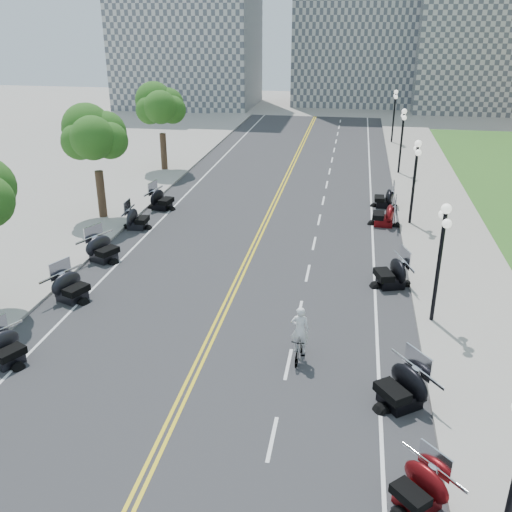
{
  "coord_description": "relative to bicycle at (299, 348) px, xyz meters",
  "views": [
    {
      "loc": [
        5.02,
        -17.35,
        11.61
      ],
      "look_at": [
        1.15,
        5.03,
        2.0
      ],
      "focal_mm": 40.0,
      "sensor_mm": 36.0,
      "label": 1
    }
  ],
  "objects": [
    {
      "name": "ground",
      "position": [
        -3.55,
        -0.36,
        -0.5
      ],
      "size": [
        160.0,
        160.0,
        0.0
      ],
      "primitive_type": "plane",
      "color": "gray"
    },
    {
      "name": "road",
      "position": [
        -3.55,
        9.64,
        -0.49
      ],
      "size": [
        16.0,
        90.0,
        0.01
      ],
      "primitive_type": "cube",
      "color": "#333335",
      "rests_on": "ground"
    },
    {
      "name": "centerline_yellow_a",
      "position": [
        -3.67,
        9.64,
        -0.49
      ],
      "size": [
        0.12,
        90.0,
        0.0
      ],
      "primitive_type": "cube",
      "color": "yellow",
      "rests_on": "road"
    },
    {
      "name": "centerline_yellow_b",
      "position": [
        -3.43,
        9.64,
        -0.49
      ],
      "size": [
        0.12,
        90.0,
        0.0
      ],
      "primitive_type": "cube",
      "color": "yellow",
      "rests_on": "road"
    },
    {
      "name": "edge_line_north",
      "position": [
        2.85,
        9.64,
        -0.49
      ],
      "size": [
        0.12,
        90.0,
        0.0
      ],
      "primitive_type": "cube",
      "color": "white",
      "rests_on": "road"
    },
    {
      "name": "edge_line_south",
      "position": [
        -9.95,
        9.64,
        -0.49
      ],
      "size": [
        0.12,
        90.0,
        0.0
      ],
      "primitive_type": "cube",
      "color": "white",
      "rests_on": "road"
    },
    {
      "name": "lane_dash_5",
      "position": [
        -0.35,
        -4.36,
        -0.49
      ],
      "size": [
        0.12,
        2.0,
        0.0
      ],
      "primitive_type": "cube",
      "color": "white",
      "rests_on": "road"
    },
    {
      "name": "lane_dash_6",
      "position": [
        -0.35,
        -0.36,
        -0.49
      ],
      "size": [
        0.12,
        2.0,
        0.0
      ],
      "primitive_type": "cube",
      "color": "white",
      "rests_on": "road"
    },
    {
      "name": "lane_dash_7",
      "position": [
        -0.35,
        3.64,
        -0.49
      ],
      "size": [
        0.12,
        2.0,
        0.0
      ],
      "primitive_type": "cube",
      "color": "white",
      "rests_on": "road"
    },
    {
      "name": "lane_dash_8",
      "position": [
        -0.35,
        7.64,
        -0.49
      ],
      "size": [
        0.12,
        2.0,
        0.0
      ],
      "primitive_type": "cube",
      "color": "white",
      "rests_on": "road"
    },
    {
      "name": "lane_dash_9",
      "position": [
        -0.35,
        11.64,
        -0.49
      ],
      "size": [
        0.12,
        2.0,
        0.0
      ],
      "primitive_type": "cube",
      "color": "white",
      "rests_on": "road"
    },
    {
      "name": "lane_dash_10",
      "position": [
        -0.35,
        15.64,
        -0.49
      ],
      "size": [
        0.12,
        2.0,
        0.0
      ],
      "primitive_type": "cube",
      "color": "white",
      "rests_on": "road"
    },
    {
      "name": "lane_dash_11",
      "position": [
        -0.35,
        19.64,
        -0.49
      ],
      "size": [
        0.12,
        2.0,
        0.0
      ],
      "primitive_type": "cube",
      "color": "white",
      "rests_on": "road"
    },
    {
      "name": "lane_dash_12",
      "position": [
        -0.35,
        23.64,
        -0.49
      ],
      "size": [
        0.12,
        2.0,
        0.0
      ],
      "primitive_type": "cube",
      "color": "white",
      "rests_on": "road"
    },
    {
      "name": "lane_dash_13",
      "position": [
        -0.35,
        27.64,
        -0.49
      ],
      "size": [
        0.12,
        2.0,
        0.0
      ],
      "primitive_type": "cube",
      "color": "white",
      "rests_on": "road"
    },
    {
      "name": "lane_dash_14",
      "position": [
        -0.35,
        31.64,
        -0.49
      ],
      "size": [
        0.12,
        2.0,
        0.0
      ],
      "primitive_type": "cube",
      "color": "white",
      "rests_on": "road"
    },
    {
      "name": "lane_dash_15",
      "position": [
        -0.35,
        35.64,
        -0.49
      ],
      "size": [
        0.12,
        2.0,
        0.0
      ],
      "primitive_type": "cube",
      "color": "white",
      "rests_on": "road"
    },
    {
      "name": "lane_dash_16",
      "position": [
        -0.35,
        39.64,
        -0.49
      ],
      "size": [
        0.12,
        2.0,
        0.0
      ],
      "primitive_type": "cube",
      "color": "white",
      "rests_on": "road"
    },
    {
      "name": "lane_dash_17",
      "position": [
        -0.35,
        43.64,
        -0.49
      ],
      "size": [
        0.12,
        2.0,
        0.0
      ],
      "primitive_type": "cube",
      "color": "white",
      "rests_on": "road"
    },
    {
      "name": "lane_dash_18",
      "position": [
        -0.35,
        47.64,
        -0.49
      ],
      "size": [
        0.12,
        2.0,
        0.0
      ],
      "primitive_type": "cube",
      "color": "white",
      "rests_on": "road"
    },
    {
      "name": "lane_dash_19",
      "position": [
        -0.35,
        51.64,
        -0.49
      ],
      "size": [
        0.12,
        2.0,
        0.0
      ],
      "primitive_type": "cube",
      "color": "white",
      "rests_on": "road"
    },
    {
      "name": "sidewalk_north",
      "position": [
        6.95,
        9.64,
        -0.42
      ],
      "size": [
        5.0,
        90.0,
        0.15
      ],
      "primitive_type": "cube",
      "color": "#9E9991",
      "rests_on": "ground"
    },
    {
      "name": "sidewalk_south",
      "position": [
        -14.05,
        9.64,
        -0.42
      ],
      "size": [
        5.0,
        90.0,
        0.15
      ],
      "primitive_type": "cube",
      "color": "#9E9991",
      "rests_on": "ground"
    },
    {
      "name": "distant_block_a",
      "position": [
        -21.55,
        61.64,
        12.5
      ],
      "size": [
        18.0,
        14.0,
        26.0
      ],
      "primitive_type": "cube",
      "color": "gray",
      "rests_on": "ground"
    },
    {
      "name": "distant_block_c",
      "position": [
        18.45,
        64.64,
        10.5
      ],
      "size": [
        20.0,
        14.0,
        22.0
      ],
      "primitive_type": "cube",
      "color": "gray",
      "rests_on": "ground"
    },
    {
      "name": "street_lamp_1",
      "position": [
        5.05,
        -8.36,
        2.1
      ],
      "size": [
        0.5,
        1.2,
        4.9
      ],
      "primitive_type": null,
      "color": "black",
      "rests_on": "sidewalk_north"
    },
    {
      "name": "street_lamp_2",
      "position": [
        5.05,
        3.64,
        2.1
      ],
      "size": [
        0.5,
        1.2,
        4.9
      ],
      "primitive_type": null,
      "color": "black",
      "rests_on": "sidewalk_north"
    },
    {
      "name": "street_lamp_3",
      "position": [
        5.05,
        15.64,
        2.1
      ],
      "size": [
        0.5,
        1.2,
        4.9
      ],
      "primitive_type": null,
      "color": "black",
      "rests_on": "sidewalk_north"
    },
    {
      "name": "street_lamp_4",
      "position": [
        5.05,
        27.64,
        2.1
      ],
      "size": [
        0.5,
        1.2,
        4.9
      ],
      "primitive_type": null,
      "color": "black",
      "rests_on": "sidewalk_north"
    },
    {
      "name": "street_lamp_5",
      "position": [
        5.05,
        39.64,
        2.1
      ],
      "size": [
        0.5,
        1.2,
        4.9
      ],
      "primitive_type": null,
      "color": "black",
      "rests_on": "sidewalk_north"
    },
    {
      "name": "tree_3",
      "position": [
        -13.55,
        13.64,
        4.25
      ],
      "size": [
        4.8,
        4.8,
        9.2
      ],
      "primitive_type": null,
      "color": "#235619",
      "rests_on": "sidewalk_south"
    },
    {
      "name": "tree_4",
      "position": [
        -13.55,
        25.64,
        4.25
      ],
      "size": [
        4.8,
        4.8,
        9.2
      ],
      "primitive_type": null,
      "color": "#235619",
      "rests_on": "sidewalk_south"
    },
    {
      "name": "motorcycle_n_4",
      "position": [
        3.66,
        -6.18,
        0.13
      ],
      "size": [
        2.54,
        2.54,
        1.26
      ],
      "primitive_type": null,
      "rotation": [
        0.0,
        0.0,
        -0.81
      ],
      "color": "#590A0C",
      "rests_on": "road"
    },
    {
      "name": "motorcycle_n_5",
      "position": [
        3.46,
        -2.04,
        0.25
      ],
      "size": [
        2.97,
        2.97,
        1.49
      ],
      "primitive_type": null,
      "rotation": [
        0.0,
        0.0,
        -0.94
      ],
      "color": "black",
      "rests_on": "road"
    },
    {
      "name": "motorcycle_n_7",
      "position": [
        3.54,
        6.86,
        0.25
      ],
      "size": [
        2.67,
        2.67,
        1.49
      ],
      "primitive_type": null,
      "rotation": [
        0.0,
        0.0,
        -1.26
      ],
      "color": "black",
      "rests_on": "road"
    },
    {
      "name": "motorcycle_n_9",
      "position": [
        3.51,
        15.32,
        0.24
      ],
      "size": [
        2.27,
        2.27,
        1.48
      ],
      "primitive_type": null,
      "rotation": [
        0.0,
        0.0,
        -1.65
      ],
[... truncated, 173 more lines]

